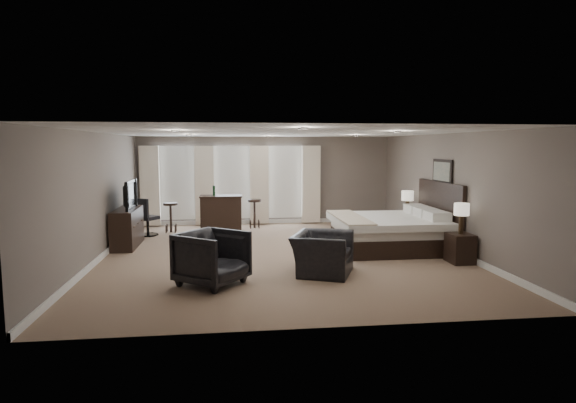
{
  "coord_description": "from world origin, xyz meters",
  "views": [
    {
      "loc": [
        -1.11,
        -10.09,
        2.32
      ],
      "look_at": [
        0.2,
        0.4,
        1.1
      ],
      "focal_mm": 30.0,
      "sensor_mm": 36.0,
      "label": 1
    }
  ],
  "objects": [
    {
      "name": "armchair_far",
      "position": [
        -1.39,
        -2.1,
        0.5
      ],
      "size": [
        1.32,
        1.33,
        1.0
      ],
      "primitive_type": "imported",
      "rotation": [
        0.0,
        0.0,
        0.9
      ],
      "color": "black",
      "rests_on": "ground"
    },
    {
      "name": "dresser",
      "position": [
        -3.45,
        1.29,
        0.44
      ],
      "size": [
        0.49,
        1.51,
        0.88
      ],
      "primitive_type": "cube",
      "color": "black",
      "rests_on": "ground"
    },
    {
      "name": "wall_art",
      "position": [
        3.7,
        0.28,
        1.75
      ],
      "size": [
        0.04,
        0.96,
        0.56
      ],
      "primitive_type": "cube",
      "color": "slate",
      "rests_on": "room"
    },
    {
      "name": "tv",
      "position": [
        -3.45,
        1.29,
        0.95
      ],
      "size": [
        0.66,
        1.15,
        0.15
      ],
      "primitive_type": "imported",
      "rotation": [
        0.0,
        0.0,
        1.57
      ],
      "color": "black",
      "rests_on": "dresser"
    },
    {
      "name": "bar_counter",
      "position": [
        -1.32,
        3.03,
        0.5
      ],
      "size": [
        1.14,
        0.59,
        0.99
      ],
      "primitive_type": "cube",
      "color": "black",
      "rests_on": "ground"
    },
    {
      "name": "bar_stool_left",
      "position": [
        -2.66,
        3.04,
        0.4
      ],
      "size": [
        0.4,
        0.4,
        0.8
      ],
      "primitive_type": "cube",
      "rotation": [
        0.0,
        0.0,
        -0.04
      ],
      "color": "black",
      "rests_on": "ground"
    },
    {
      "name": "desk_chair",
      "position": [
        -3.2,
        2.59,
        0.5
      ],
      "size": [
        0.71,
        0.71,
        1.0
      ],
      "primitive_type": "cube",
      "rotation": [
        0.0,
        0.0,
        2.54
      ],
      "color": "black",
      "rests_on": "ground"
    },
    {
      "name": "window_bay",
      "position": [
        -1.0,
        4.11,
        1.2
      ],
      "size": [
        5.25,
        0.2,
        2.3
      ],
      "color": "silver",
      "rests_on": "room"
    },
    {
      "name": "room",
      "position": [
        0.0,
        0.0,
        1.3
      ],
      "size": [
        7.6,
        8.6,
        2.64
      ],
      "color": "#806651",
      "rests_on": "ground"
    },
    {
      "name": "nightstand_far",
      "position": [
        3.47,
        1.73,
        0.27
      ],
      "size": [
        0.41,
        0.5,
        0.54
      ],
      "primitive_type": "cube",
      "color": "black",
      "rests_on": "ground"
    },
    {
      "name": "lamp_near",
      "position": [
        3.47,
        -1.17,
        0.89
      ],
      "size": [
        0.3,
        0.3,
        0.61
      ],
      "primitive_type": "cube",
      "color": "beige",
      "rests_on": "nightstand_near"
    },
    {
      "name": "nightstand_near",
      "position": [
        3.47,
        -1.17,
        0.29
      ],
      "size": [
        0.44,
        0.54,
        0.59
      ],
      "primitive_type": "cube",
      "color": "black",
      "rests_on": "ground"
    },
    {
      "name": "bed",
      "position": [
        2.58,
        0.28,
        0.76
      ],
      "size": [
        2.38,
        2.27,
        1.51
      ],
      "primitive_type": "cube",
      "color": "silver",
      "rests_on": "ground"
    },
    {
      "name": "armchair_near",
      "position": [
        0.58,
        -1.62,
        0.5
      ],
      "size": [
        1.12,
        1.34,
        1.0
      ],
      "primitive_type": "imported",
      "rotation": [
        0.0,
        0.0,
        1.18
      ],
      "color": "black",
      "rests_on": "ground"
    },
    {
      "name": "lamp_far",
      "position": [
        3.47,
        1.73,
        0.86
      ],
      "size": [
        0.31,
        0.31,
        0.63
      ],
      "primitive_type": "cube",
      "color": "beige",
      "rests_on": "nightstand_far"
    },
    {
      "name": "bar_stool_right",
      "position": [
        -0.38,
        3.47,
        0.41
      ],
      "size": [
        0.46,
        0.46,
        0.82
      ],
      "primitive_type": "cube",
      "rotation": [
        0.0,
        0.0,
        0.21
      ],
      "color": "black",
      "rests_on": "ground"
    }
  ]
}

